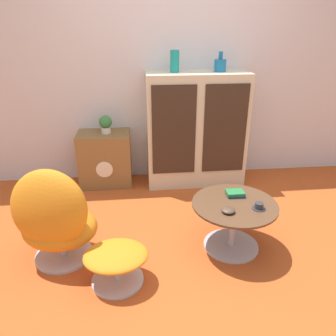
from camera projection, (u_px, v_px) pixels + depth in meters
ground_plane at (190, 255)px, 2.65m from camera, size 12.00×12.00×0.00m
wall_back at (169, 64)px, 3.56m from camera, size 6.40×0.06×2.60m
sideboard at (196, 130)px, 3.64m from camera, size 1.08×0.45×1.25m
tv_console at (105, 159)px, 3.70m from camera, size 0.57×0.38×0.61m
egg_chair at (55, 219)px, 2.43m from camera, size 0.70×0.67×0.81m
ottoman at (116, 259)px, 2.30m from camera, size 0.46×0.39×0.27m
coffee_table at (233, 219)px, 2.64m from camera, size 0.68×0.68×0.41m
vase_leftmost at (175, 61)px, 3.32m from camera, size 0.09×0.09×0.22m
vase_inner_left at (220, 65)px, 3.38m from camera, size 0.12×0.12×0.20m
potted_plant at (106, 124)px, 3.54m from camera, size 0.14×0.14×0.19m
teacup at (259, 206)px, 2.50m from camera, size 0.10×0.10×0.05m
book_stack at (235, 193)px, 2.69m from camera, size 0.15×0.11×0.04m
bowl at (228, 210)px, 2.45m from camera, size 0.10×0.10×0.04m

